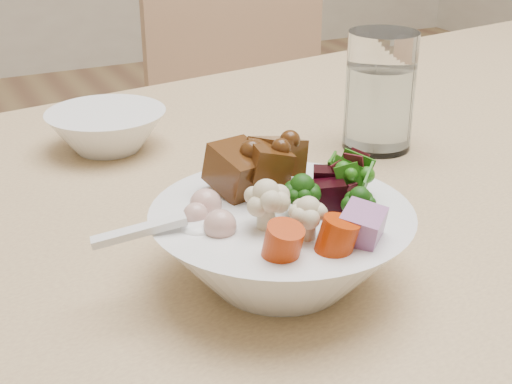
# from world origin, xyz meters

# --- Properties ---
(dining_table) EXTENTS (1.59, 1.04, 0.70)m
(dining_table) POSITION_xyz_m (-0.25, -0.18, 0.62)
(dining_table) COLOR #D5B57E
(dining_table) RESTS_ON ground
(chair_far) EXTENTS (0.40, 0.40, 0.84)m
(chair_far) POSITION_xyz_m (-0.15, 0.45, 0.47)
(chair_far) COLOR tan
(chair_far) RESTS_ON ground
(food_bowl) EXTENTS (0.20, 0.20, 0.11)m
(food_bowl) POSITION_xyz_m (-0.52, -0.34, 0.73)
(food_bowl) COLOR white
(food_bowl) RESTS_ON dining_table
(soup_spoon) EXTENTS (0.10, 0.04, 0.02)m
(soup_spoon) POSITION_xyz_m (-0.60, -0.34, 0.75)
(soup_spoon) COLOR white
(soup_spoon) RESTS_ON food_bowl
(water_glass) EXTENTS (0.08, 0.08, 0.13)m
(water_glass) POSITION_xyz_m (-0.29, -0.14, 0.76)
(water_glass) COLOR white
(water_glass) RESTS_ON dining_table
(side_bowl) EXTENTS (0.13, 0.13, 0.04)m
(side_bowl) POSITION_xyz_m (-0.57, -0.01, 0.72)
(side_bowl) COLOR white
(side_bowl) RESTS_ON dining_table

